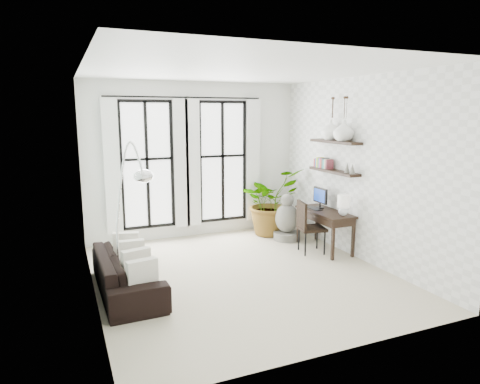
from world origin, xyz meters
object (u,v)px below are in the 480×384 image
plant (270,202)px  arc_lamp (131,197)px  desk_chair (307,224)px  buddha (287,221)px  sofa (127,272)px  desk (326,214)px

plant → arc_lamp: arc_lamp is taller
desk_chair → arc_lamp: size_ratio=0.45×
buddha → plant: bearing=102.1°
plant → arc_lamp: (-3.18, -1.87, 0.68)m
sofa → arc_lamp: size_ratio=0.92×
desk → arc_lamp: 3.72m
plant → desk_chair: bearing=-87.9°
arc_lamp → buddha: bearing=22.1°
desk_chair → plant: bearing=103.6°
desk → arc_lamp: (-3.63, -0.44, 0.68)m
desk → buddha: bearing=110.4°
plant → buddha: bearing=-77.9°
desk_chair → buddha: size_ratio=1.01×
arc_lamp → desk_chair: bearing=8.0°
plant → buddha: size_ratio=1.47×
sofa → plant: (3.30, 1.93, 0.42)m
plant → desk_chair: plant is taller
buddha → sofa: bearing=-157.7°
plant → buddha: plant is taller
sofa → arc_lamp: (0.12, 0.06, 1.10)m
desk → buddha: (-0.34, 0.90, -0.31)m
sofa → plant: size_ratio=1.41×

